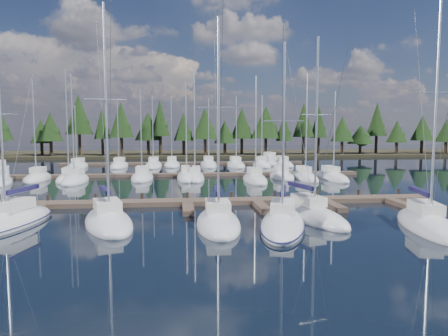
{
  "coord_description": "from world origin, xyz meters",
  "views": [
    {
      "loc": [
        -0.49,
        -16.46,
        6.38
      ],
      "look_at": [
        3.62,
        22.0,
        2.77
      ],
      "focal_mm": 32.0,
      "sensor_mm": 36.0,
      "label": 1
    }
  ],
  "objects": [
    {
      "name": "front_sailboat_6",
      "position": [
        15.45,
        7.59,
        0.31
      ],
      "size": [
        4.49,
        9.03,
        15.92
      ],
      "color": "silver",
      "rests_on": "ground"
    },
    {
      "name": "front_sailboat_5",
      "position": [
        8.79,
        11.11,
        0.29
      ],
      "size": [
        4.58,
        8.82,
        13.62
      ],
      "color": "silver",
      "rests_on": "ground"
    },
    {
      "name": "front_sailboat_2",
      "position": [
        -5.44,
        10.66,
        0.3
      ],
      "size": [
        5.25,
        8.53,
        15.28
      ],
      "color": "silver",
      "rests_on": "ground"
    },
    {
      "name": "back_sailboat_rows",
      "position": [
        1.24,
        45.47,
        0.26
      ],
      "size": [
        41.01,
        33.15,
        16.17
      ],
      "color": "silver",
      "rests_on": "ground"
    },
    {
      "name": "front_sailboat_3",
      "position": [
        1.9,
        9.58,
        0.3
      ],
      "size": [
        3.01,
        7.71,
        14.3
      ],
      "color": "silver",
      "rests_on": "ground"
    },
    {
      "name": "front_sailboat_1",
      "position": [
        -12.04,
        11.4,
        0.28
      ],
      "size": [
        4.93,
        9.4,
        13.53
      ],
      "color": "silver",
      "rests_on": "ground"
    },
    {
      "name": "tree_line",
      "position": [
        -1.64,
        80.23,
        7.55
      ],
      "size": [
        184.35,
        12.09,
        14.55
      ],
      "color": "black",
      "rests_on": "far_shore"
    },
    {
      "name": "back_docks",
      "position": [
        0.0,
        49.58,
        0.2
      ],
      "size": [
        50.0,
        21.8,
        0.4
      ],
      "color": "brown",
      "rests_on": "ground"
    },
    {
      "name": "far_shore",
      "position": [
        0.0,
        90.0,
        0.3
      ],
      "size": [
        220.0,
        30.0,
        0.6
      ],
      "primitive_type": "cube",
      "color": "#2D2919",
      "rests_on": "ground"
    },
    {
      "name": "motor_yacht_right",
      "position": [
        15.94,
        57.42,
        0.44
      ],
      "size": [
        3.79,
        8.15,
        3.91
      ],
      "color": "silver",
      "rests_on": "ground"
    },
    {
      "name": "ground",
      "position": [
        0.0,
        30.0,
        0.0
      ],
      "size": [
        260.0,
        260.0,
        0.0
      ],
      "primitive_type": "plane",
      "color": "black",
      "rests_on": "ground"
    },
    {
      "name": "front_sailboat_4",
      "position": [
        6.13,
        8.96,
        0.27
      ],
      "size": [
        5.43,
        10.0,
        12.73
      ],
      "color": "silver",
      "rests_on": "ground"
    },
    {
      "name": "main_dock",
      "position": [
        0.0,
        17.36,
        0.2
      ],
      "size": [
        44.0,
        6.13,
        0.9
      ],
      "color": "brown",
      "rests_on": "ground"
    }
  ]
}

